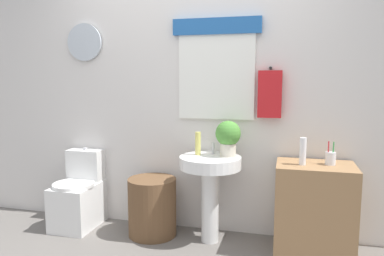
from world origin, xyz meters
The scene contains 10 objects.
back_wall centered at (0.00, 1.15, 1.30)m, with size 4.40×0.18×2.60m.
toilet centered at (-1.06, 0.88, 0.28)m, with size 0.38×0.51×0.73m.
laundry_hamper centered at (-0.30, 0.85, 0.26)m, with size 0.43×0.43×0.52m, color brown.
pedestal_sink centered at (0.23, 0.85, 0.57)m, with size 0.53×0.53×0.75m.
faucet centered at (0.23, 0.97, 0.80)m, with size 0.03×0.03×0.10m, color silver.
wooden_cabinet centered at (1.08, 0.85, 0.37)m, with size 0.61×0.44×0.73m, color #9E754C.
soap_bottle centered at (0.11, 0.90, 0.85)m, with size 0.05×0.05×0.20m, color #DBD166.
potted_plant centered at (0.37, 0.91, 0.92)m, with size 0.22×0.22×0.30m.
lotion_bottle centered at (0.97, 0.81, 0.84)m, with size 0.05×0.05×0.22m, color white.
toothbrush_cup centered at (1.19, 0.87, 0.79)m, with size 0.08×0.08×0.19m.
Camera 1 is at (0.86, -2.16, 1.41)m, focal length 34.64 mm.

